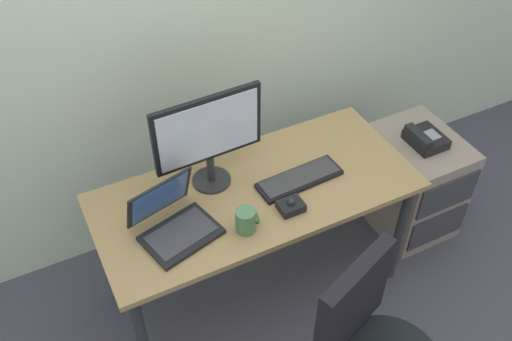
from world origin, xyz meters
name	(u,v)px	position (x,y,z in m)	size (l,w,h in m)	color
ground_plane	(256,284)	(0.00, 0.00, 0.00)	(8.00, 8.00, 0.00)	#454450
desk	(256,202)	(0.00, 0.00, 0.64)	(1.49, 0.67, 0.73)	#A0814E
file_cabinet	(412,182)	(1.02, 0.03, 0.31)	(0.42, 0.53, 0.61)	gray
desk_phone	(425,139)	(1.01, 0.01, 0.64)	(0.17, 0.20, 0.09)	black
monitor_main	(208,135)	(-0.16, 0.14, 1.01)	(0.51, 0.18, 0.47)	#262628
keyboard	(299,179)	(0.21, -0.04, 0.74)	(0.42, 0.16, 0.03)	black
laptop	(173,221)	(-0.42, -0.06, 0.78)	(0.37, 0.36, 0.23)	black
trackball_mouse	(291,206)	(0.08, -0.18, 0.75)	(0.11, 0.09, 0.07)	black
coffee_mug	(246,220)	(-0.15, -0.20, 0.78)	(0.10, 0.09, 0.11)	#4A7B50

